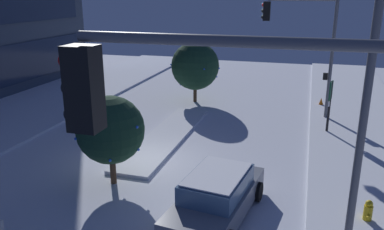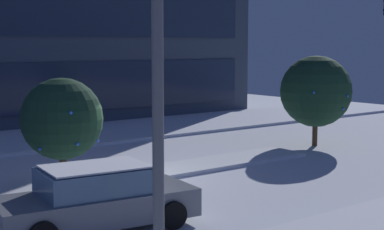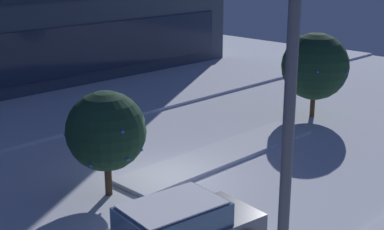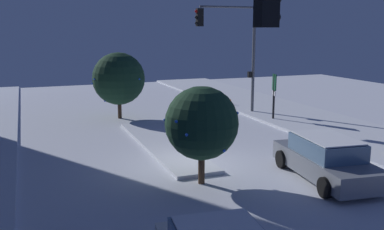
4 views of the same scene
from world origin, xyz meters
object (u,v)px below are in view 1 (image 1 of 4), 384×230
object	(u,v)px
fire_hydrant	(368,213)
decorated_tree_median	(195,66)
car_near	(217,197)
decorated_tree_left_of_median	(110,130)
street_lamp_arched	(336,65)
traffic_light_corner_near_left	(266,215)
parking_info_sign	(330,101)
traffic_light_corner_near_right	(306,37)
construction_cone	(321,102)

from	to	relation	value
fire_hydrant	decorated_tree_median	world-z (taller)	decorated_tree_median
car_near	decorated_tree_median	distance (m)	13.69
decorated_tree_left_of_median	street_lamp_arched	bearing A→B (deg)	-105.65
fire_hydrant	traffic_light_corner_near_left	bearing A→B (deg)	162.61
parking_info_sign	street_lamp_arched	bearing A→B (deg)	100.77
traffic_light_corner_near_right	parking_info_sign	world-z (taller)	traffic_light_corner_near_right
traffic_light_corner_near_left	decorated_tree_left_of_median	size ratio (longest dim) A/B	1.96
traffic_light_corner_near_left	street_lamp_arched	distance (m)	5.99
decorated_tree_median	parking_info_sign	bearing A→B (deg)	-116.01
fire_hydrant	parking_info_sign	world-z (taller)	parking_info_sign
traffic_light_corner_near_right	decorated_tree_left_of_median	size ratio (longest dim) A/B	1.99
traffic_light_corner_near_left	decorated_tree_median	size ratio (longest dim) A/B	1.69
parking_info_sign	construction_cone	bearing A→B (deg)	-73.79
decorated_tree_median	decorated_tree_left_of_median	xyz separation A→B (m)	(-11.69, -0.28, -0.24)
car_near	construction_cone	world-z (taller)	car_near
street_lamp_arched	fire_hydrant	xyz separation A→B (m)	(1.78, -1.47, -4.72)
traffic_light_corner_near_right	decorated_tree_left_of_median	xyz separation A→B (m)	(-10.24, 6.24, -2.36)
fire_hydrant	decorated_tree_median	bearing A→B (deg)	36.71
traffic_light_corner_near_left	decorated_tree_median	world-z (taller)	traffic_light_corner_near_left
traffic_light_corner_near_left	construction_cone	world-z (taller)	traffic_light_corner_near_left
traffic_light_corner_near_right	fire_hydrant	distance (m)	11.46
traffic_light_corner_near_right	street_lamp_arched	xyz separation A→B (m)	(-12.23, -0.89, 0.66)
street_lamp_arched	construction_cone	xyz separation A→B (m)	(14.81, -0.30, -4.82)
street_lamp_arched	decorated_tree_median	bearing A→B (deg)	-62.72
street_lamp_arched	decorated_tree_left_of_median	world-z (taller)	street_lamp_arched
fire_hydrant	construction_cone	world-z (taller)	fire_hydrant
decorated_tree_median	construction_cone	xyz separation A→B (m)	(1.12, -7.71, -2.04)
street_lamp_arched	traffic_light_corner_near_left	bearing A→B (deg)	79.87
street_lamp_arched	parking_info_sign	xyz separation A→B (m)	(9.82, -0.51, -3.40)
street_lamp_arched	decorated_tree_median	size ratio (longest dim) A/B	2.05
fire_hydrant	parking_info_sign	xyz separation A→B (m)	(8.04, 0.96, 1.32)
construction_cone	decorated_tree_median	bearing A→B (deg)	98.28
construction_cone	street_lamp_arched	bearing A→B (deg)	178.84
street_lamp_arched	traffic_light_corner_near_right	bearing A→B (deg)	-86.99
parking_info_sign	decorated_tree_median	world-z (taller)	decorated_tree_median
traffic_light_corner_near_left	decorated_tree_median	xyz separation A→B (m)	(19.56, 6.49, -2.06)
car_near	traffic_light_corner_near_right	distance (m)	12.17
car_near	traffic_light_corner_near_left	xyz separation A→B (m)	(-6.71, -2.06, 3.67)
parking_info_sign	decorated_tree_median	size ratio (longest dim) A/B	0.69
traffic_light_corner_near_right	parking_info_sign	xyz separation A→B (m)	(-2.41, -1.40, -2.73)
street_lamp_arched	decorated_tree_median	xyz separation A→B (m)	(13.69, 7.41, -2.78)
traffic_light_corner_near_left	parking_info_sign	bearing A→B (deg)	-95.25
decorated_tree_median	street_lamp_arched	bearing A→B (deg)	-151.56
traffic_light_corner_near_right	construction_cone	distance (m)	5.04
decorated_tree_median	construction_cone	world-z (taller)	decorated_tree_median
fire_hydrant	street_lamp_arched	bearing A→B (deg)	140.47
parking_info_sign	construction_cone	distance (m)	5.20
street_lamp_arched	decorated_tree_left_of_median	size ratio (longest dim) A/B	2.38
street_lamp_arched	decorated_tree_median	world-z (taller)	street_lamp_arched
traffic_light_corner_near_right	fire_hydrant	bearing A→B (deg)	102.72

